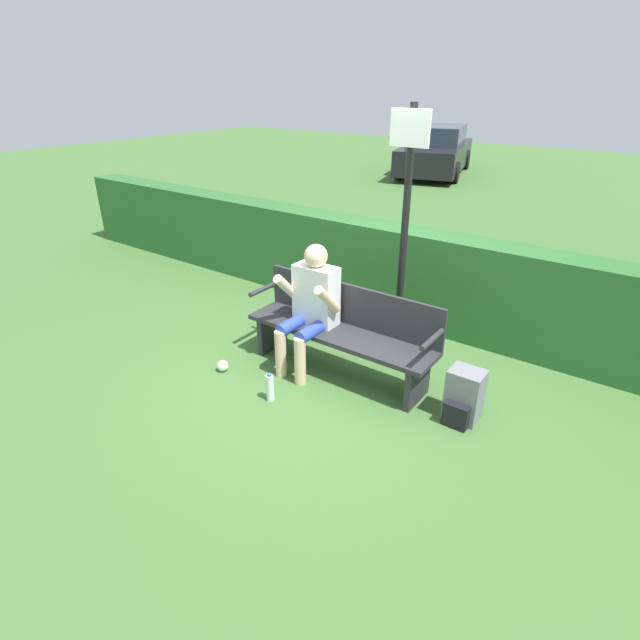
# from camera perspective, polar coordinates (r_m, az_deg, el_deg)

# --- Properties ---
(ground_plane) EXTENTS (40.00, 40.00, 0.00)m
(ground_plane) POSITION_cam_1_polar(r_m,az_deg,el_deg) (5.03, 2.06, -5.95)
(ground_plane) COLOR #426B33
(hedge_back) EXTENTS (12.00, 0.43, 1.11)m
(hedge_back) POSITION_cam_1_polar(r_m,az_deg,el_deg) (5.98, 10.34, 4.94)
(hedge_back) COLOR #2D662D
(hedge_back) RESTS_ON ground
(park_bench) EXTENTS (1.95, 0.46, 0.87)m
(park_bench) POSITION_cam_1_polar(r_m,az_deg,el_deg) (4.85, 2.59, -1.03)
(park_bench) COLOR #2D2D33
(park_bench) RESTS_ON ground
(person_seated) EXTENTS (0.57, 0.59, 1.26)m
(person_seated) POSITION_cam_1_polar(r_m,az_deg,el_deg) (4.82, -1.07, 2.03)
(person_seated) COLOR silver
(person_seated) RESTS_ON ground
(backpack) EXTENTS (0.28, 0.31, 0.47)m
(backpack) POSITION_cam_1_polar(r_m,az_deg,el_deg) (4.44, 16.08, -8.45)
(backpack) COLOR slate
(backpack) RESTS_ON ground
(water_bottle) EXTENTS (0.07, 0.07, 0.28)m
(water_bottle) POSITION_cam_1_polar(r_m,az_deg,el_deg) (4.57, -5.73, -7.70)
(water_bottle) COLOR white
(water_bottle) RESTS_ON ground
(signpost) EXTENTS (0.38, 0.09, 2.47)m
(signpost) POSITION_cam_1_polar(r_m,az_deg,el_deg) (4.88, 9.68, 11.10)
(signpost) COLOR black
(signpost) RESTS_ON ground
(parked_car) EXTENTS (2.68, 4.48, 1.39)m
(parked_car) POSITION_cam_1_polar(r_m,az_deg,el_deg) (16.21, 13.07, 18.25)
(parked_car) COLOR black
(parked_car) RESTS_ON ground
(litter_crumple) EXTENTS (0.11, 0.11, 0.11)m
(litter_crumple) POSITION_cam_1_polar(r_m,az_deg,el_deg) (5.11, -11.07, -5.16)
(litter_crumple) COLOR silver
(litter_crumple) RESTS_ON ground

